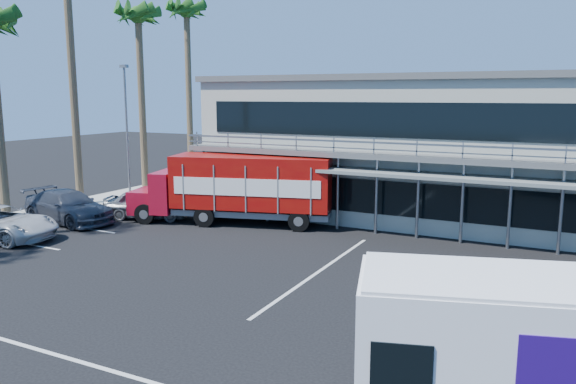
% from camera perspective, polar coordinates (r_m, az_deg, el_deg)
% --- Properties ---
extents(ground, '(120.00, 120.00, 0.00)m').
position_cam_1_polar(ground, '(18.98, -6.16, -9.69)').
color(ground, black).
rests_on(ground, ground).
extents(building, '(22.40, 12.00, 7.30)m').
position_cam_1_polar(building, '(30.79, 13.94, 4.57)').
color(building, '#A5A89A').
rests_on(building, ground).
extents(curb_strip, '(3.00, 32.00, 0.16)m').
position_cam_1_polar(curb_strip, '(33.08, -22.59, -1.81)').
color(curb_strip, '#A5A399').
rests_on(curb_strip, ground).
extents(palm_e, '(2.80, 2.80, 12.25)m').
position_cam_1_polar(palm_e, '(37.43, -14.95, 16.03)').
color(palm_e, brown).
rests_on(palm_e, ground).
extents(palm_f, '(2.80, 2.80, 13.25)m').
position_cam_1_polar(palm_f, '(42.04, -10.25, 16.72)').
color(palm_f, brown).
rests_on(palm_f, ground).
extents(light_pole_far, '(0.50, 0.25, 8.09)m').
position_cam_1_polar(light_pole_far, '(35.41, -16.06, 6.51)').
color(light_pole_far, gray).
rests_on(light_pole_far, ground).
extents(red_truck, '(10.35, 4.88, 3.40)m').
position_cam_1_polar(red_truck, '(27.78, -5.03, 0.56)').
color(red_truck, maroon).
rests_on(red_truck, ground).
extents(white_van, '(7.17, 4.16, 3.32)m').
position_cam_1_polar(white_van, '(10.97, 25.83, -15.83)').
color(white_van, white).
rests_on(white_van, ground).
extents(parked_car_d, '(5.74, 3.04, 1.59)m').
position_cam_1_polar(parked_car_d, '(30.25, -21.43, -1.39)').
color(parked_car_d, '#333844').
rests_on(parked_car_d, ground).
extents(parked_car_e, '(4.84, 3.18, 1.53)m').
position_cam_1_polar(parked_car_e, '(29.92, -14.02, -1.17)').
color(parked_car_e, gray).
rests_on(parked_car_e, ground).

